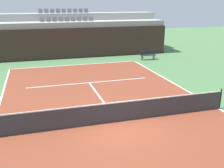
# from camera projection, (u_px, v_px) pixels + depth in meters

# --- Properties ---
(ground_plane) EXTENTS (80.00, 80.00, 0.00)m
(ground_plane) POSITION_uv_depth(u_px,v_px,m) (118.00, 122.00, 12.22)
(ground_plane) COLOR #477042
(court_surface) EXTENTS (11.00, 24.00, 0.01)m
(court_surface) POSITION_uv_depth(u_px,v_px,m) (118.00, 122.00, 12.22)
(court_surface) COLOR brown
(court_surface) RESTS_ON ground_plane
(baseline_far) EXTENTS (11.00, 0.10, 0.00)m
(baseline_far) POSITION_uv_depth(u_px,v_px,m) (76.00, 65.00, 23.15)
(baseline_far) COLOR white
(baseline_far) RESTS_ON court_surface
(sideline_right) EXTENTS (0.10, 24.00, 0.00)m
(sideline_right) POSITION_uv_depth(u_px,v_px,m) (218.00, 109.00, 13.71)
(sideline_right) COLOR white
(sideline_right) RESTS_ON court_surface
(service_line_far) EXTENTS (8.26, 0.10, 0.00)m
(service_line_far) POSITION_uv_depth(u_px,v_px,m) (89.00, 83.00, 18.07)
(service_line_far) COLOR white
(service_line_far) RESTS_ON court_surface
(centre_service_line) EXTENTS (0.10, 6.40, 0.00)m
(centre_service_line) POSITION_uv_depth(u_px,v_px,m) (101.00, 98.00, 15.14)
(centre_service_line) COLOR white
(centre_service_line) RESTS_ON court_surface
(back_wall) EXTENTS (19.88, 0.30, 2.90)m
(back_wall) POSITION_uv_depth(u_px,v_px,m) (70.00, 43.00, 25.50)
(back_wall) COLOR #33231E
(back_wall) RESTS_ON ground_plane
(stands_tier_lower) EXTENTS (19.88, 2.40, 3.41)m
(stands_tier_lower) POSITION_uv_depth(u_px,v_px,m) (68.00, 39.00, 26.66)
(stands_tier_lower) COLOR #9E9E99
(stands_tier_lower) RESTS_ON ground_plane
(stands_tier_upper) EXTENTS (19.88, 2.40, 4.13)m
(stands_tier_upper) POSITION_uv_depth(u_px,v_px,m) (65.00, 33.00, 28.75)
(stands_tier_upper) COLOR #9E9E99
(stands_tier_upper) RESTS_ON ground_plane
(seating_row_lower) EXTENTS (5.26, 0.44, 0.44)m
(seating_row_lower) POSITION_uv_depth(u_px,v_px,m) (67.00, 20.00, 26.20)
(seating_row_lower) COLOR slate
(seating_row_lower) RESTS_ON stands_tier_lower
(seating_row_upper) EXTENTS (5.26, 0.44, 0.44)m
(seating_row_upper) POSITION_uv_depth(u_px,v_px,m) (64.00, 12.00, 28.19)
(seating_row_upper) COLOR slate
(seating_row_upper) RESTS_ON stands_tier_upper
(tennis_net) EXTENTS (11.08, 0.08, 1.07)m
(tennis_net) POSITION_uv_depth(u_px,v_px,m) (118.00, 112.00, 12.07)
(tennis_net) COLOR black
(tennis_net) RESTS_ON court_surface
(player_bench) EXTENTS (1.50, 0.40, 0.85)m
(player_bench) POSITION_uv_depth(u_px,v_px,m) (148.00, 54.00, 25.17)
(player_bench) COLOR #232328
(player_bench) RESTS_ON ground_plane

